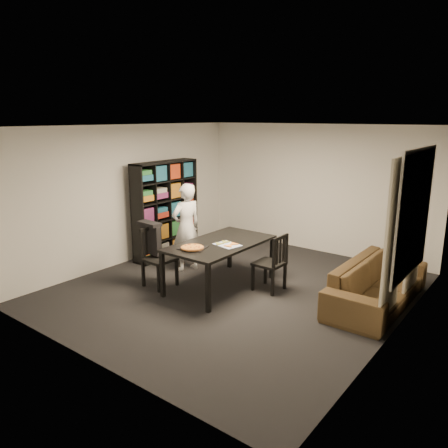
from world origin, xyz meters
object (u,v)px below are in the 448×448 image
Objects in this scene: chair_right at (274,259)px; baking_tray at (193,248)px; sofa at (378,284)px; dining_table at (220,246)px; bookshelf at (166,209)px; person at (186,227)px; chair_left at (156,253)px; pepperoni_pizza at (192,247)px.

baking_tray is at bearing -45.55° from chair_right.
dining_table is at bearing 111.36° from sofa.
bookshelf is 2.12m from baking_tray.
sofa is at bearing 21.36° from dining_table.
chair_left is at bearing 20.06° from person.
sofa is (2.28, 0.89, -0.37)m from dining_table.
person is at bearing 100.57° from sofa.
person is (-0.99, 0.28, 0.10)m from dining_table.
person is at bearing -23.27° from bookshelf.
baking_tray reaches higher than sofa.
chair_right is at bearing -6.11° from bookshelf.
chair_right is 2.35× the size of baking_tray.
dining_table reaches higher than sofa.
sofa is at bearing 3.05° from bookshelf.
chair_left is 0.83m from pepperoni_pizza.
chair_left is at bearing -148.05° from dining_table.
bookshelf reaches higher than baking_tray.
bookshelf is 4.23m from sofa.
dining_table is 0.83× the size of sofa.
sofa is (2.42, 1.40, -0.45)m from baking_tray.
bookshelf is 2.03m from dining_table.
chair_right reaches higher than sofa.
bookshelf is 1.03× the size of dining_table.
pepperoni_pizza is 2.83m from sofa.
bookshelf is 0.85× the size of sofa.
chair_left reaches higher than pepperoni_pizza.
bookshelf is at bearing 42.22° from chair_left.
baking_tray is 1.14× the size of pepperoni_pizza.
bookshelf is at bearing 160.59° from dining_table.
baking_tray is at bearing 122.46° from pepperoni_pizza.
chair_left is at bearing -51.44° from bookshelf.
person is 4.00× the size of baking_tray.
person is at bearing -86.01° from chair_right.
baking_tray reaches higher than dining_table.
bookshelf is at bearing 93.05° from sofa.
pepperoni_pizza is 0.16× the size of sofa.
pepperoni_pizza is at bearing -34.39° from bookshelf.
bookshelf is 0.99m from person.
dining_table is 0.57m from pepperoni_pizza.
bookshelf is 1.94× the size of chair_left.
pepperoni_pizza is at bearing -85.35° from chair_left.
pepperoni_pizza reaches higher than baking_tray.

